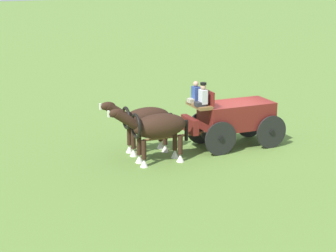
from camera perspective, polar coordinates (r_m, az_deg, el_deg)
name	(u,v)px	position (r m, az deg, el deg)	size (l,w,h in m)	color
ground_plane	(235,146)	(23.22, 6.91, -2.00)	(220.00, 220.00, 0.00)	olive
show_wagon	(233,116)	(22.78, 6.67, 0.98)	(5.96, 2.10, 2.85)	maroon
draft_horse_near	(156,128)	(20.65, -1.22, -0.17)	(3.15, 1.13, 2.24)	#331E14
draft_horse_off	(143,120)	(21.82, -2.53, 0.60)	(2.98, 1.06, 2.21)	#331E14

